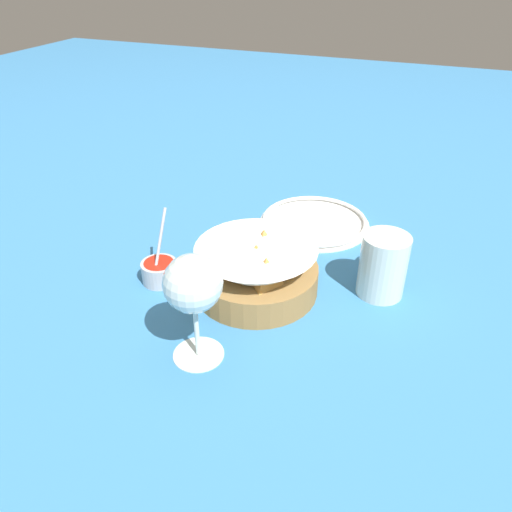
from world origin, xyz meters
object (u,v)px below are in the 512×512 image
object	(u,v)px
wine_glass	(193,287)
beer_mug	(383,267)
sauce_cup	(159,271)
side_plate	(314,221)
food_basket	(256,271)

from	to	relation	value
wine_glass	beer_mug	world-z (taller)	wine_glass
sauce_cup	side_plate	size ratio (longest dim) A/B	0.55
food_basket	beer_mug	size ratio (longest dim) A/B	1.73
sauce_cup	beer_mug	size ratio (longest dim) A/B	1.06
food_basket	wine_glass	size ratio (longest dim) A/B	1.25
wine_glass	beer_mug	distance (m)	0.33
food_basket	sauce_cup	world-z (taller)	sauce_cup
food_basket	wine_glass	world-z (taller)	wine_glass
wine_glass	side_plate	distance (m)	0.45
sauce_cup	side_plate	bearing A→B (deg)	-32.71
sauce_cup	beer_mug	world-z (taller)	sauce_cup
food_basket	beer_mug	xyz separation A→B (m)	(0.07, -0.19, 0.01)
wine_glass	beer_mug	bearing A→B (deg)	-40.56
wine_glass	side_plate	world-z (taller)	wine_glass
sauce_cup	wine_glass	distance (m)	0.22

